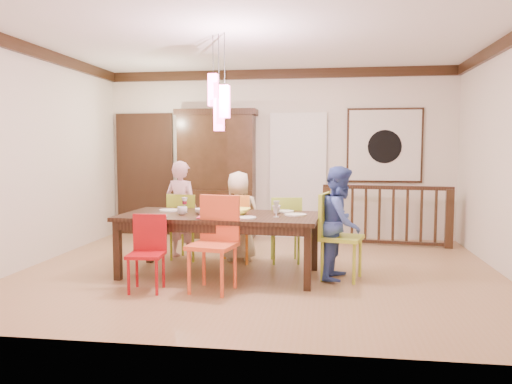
# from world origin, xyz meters

# --- Properties ---
(floor) EXTENTS (6.00, 6.00, 0.00)m
(floor) POSITION_xyz_m (0.00, 0.00, 0.00)
(floor) COLOR #A97F51
(floor) RESTS_ON ground
(ceiling) EXTENTS (6.00, 6.00, 0.00)m
(ceiling) POSITION_xyz_m (0.00, 0.00, 2.90)
(ceiling) COLOR white
(ceiling) RESTS_ON wall_back
(wall_back) EXTENTS (6.00, 0.00, 6.00)m
(wall_back) POSITION_xyz_m (0.00, 2.50, 1.45)
(wall_back) COLOR beige
(wall_back) RESTS_ON floor
(wall_left) EXTENTS (0.00, 5.00, 5.00)m
(wall_left) POSITION_xyz_m (-3.00, 0.00, 1.45)
(wall_left) COLOR beige
(wall_left) RESTS_ON floor
(crown_molding) EXTENTS (6.00, 5.00, 0.16)m
(crown_molding) POSITION_xyz_m (0.00, 0.00, 2.82)
(crown_molding) COLOR black
(crown_molding) RESTS_ON wall_back
(panel_door) EXTENTS (1.04, 0.07, 2.24)m
(panel_door) POSITION_xyz_m (-2.40, 2.45, 1.05)
(panel_door) COLOR black
(panel_door) RESTS_ON wall_back
(white_doorway) EXTENTS (0.97, 0.05, 2.22)m
(white_doorway) POSITION_xyz_m (0.35, 2.46, 1.05)
(white_doorway) COLOR silver
(white_doorway) RESTS_ON wall_back
(painting) EXTENTS (1.25, 0.06, 1.25)m
(painting) POSITION_xyz_m (1.80, 2.46, 1.60)
(painting) COLOR black
(painting) RESTS_ON wall_back
(pendant_cluster) EXTENTS (0.27, 0.21, 1.14)m
(pendant_cluster) POSITION_xyz_m (-0.44, -0.28, 2.11)
(pendant_cluster) COLOR #FF4C92
(pendant_cluster) RESTS_ON ceiling
(dining_table) EXTENTS (2.45, 1.22, 0.75)m
(dining_table) POSITION_xyz_m (-0.44, -0.28, 0.68)
(dining_table) COLOR black
(dining_table) RESTS_ON floor
(chair_far_left) EXTENTS (0.49, 0.49, 0.93)m
(chair_far_left) POSITION_xyz_m (-1.08, 0.54, 0.53)
(chair_far_left) COLOR #9FB929
(chair_far_left) RESTS_ON floor
(chair_far_mid) EXTENTS (0.45, 0.45, 0.93)m
(chair_far_mid) POSITION_xyz_m (-0.38, 0.45, 0.53)
(chair_far_mid) COLOR orange
(chair_far_mid) RESTS_ON floor
(chair_far_right) EXTENTS (0.48, 0.48, 0.90)m
(chair_far_right) POSITION_xyz_m (0.29, 0.54, 0.52)
(chair_far_right) COLOR #98BB35
(chair_far_right) RESTS_ON floor
(chair_near_left) EXTENTS (0.40, 0.40, 0.82)m
(chair_near_left) POSITION_xyz_m (-1.09, -1.07, 0.47)
(chair_near_left) COLOR #AC0C13
(chair_near_left) RESTS_ON floor
(chair_near_mid) EXTENTS (0.54, 0.54, 1.03)m
(chair_near_mid) POSITION_xyz_m (-0.37, -0.98, 0.59)
(chair_near_mid) COLOR #F0552C
(chair_near_mid) RESTS_ON floor
(chair_end_right) EXTENTS (0.56, 0.56, 1.02)m
(chair_end_right) POSITION_xyz_m (1.03, -0.26, 0.58)
(chair_end_right) COLOR #B0C32E
(chair_end_right) RESTS_ON floor
(china_hutch) EXTENTS (1.40, 0.46, 2.22)m
(china_hutch) POSITION_xyz_m (-1.05, 2.30, 1.11)
(china_hutch) COLOR black
(china_hutch) RESTS_ON floor
(balustrade) EXTENTS (2.03, 0.31, 0.96)m
(balustrade) POSITION_xyz_m (1.79, 1.95, 0.50)
(balustrade) COLOR black
(balustrade) RESTS_ON floor
(person_far_left) EXTENTS (0.58, 0.46, 1.38)m
(person_far_left) POSITION_xyz_m (-1.19, 0.60, 0.69)
(person_far_left) COLOR #EEB5C5
(person_far_left) RESTS_ON floor
(person_far_mid) EXTENTS (0.69, 0.55, 1.24)m
(person_far_mid) POSITION_xyz_m (-0.36, 0.56, 0.62)
(person_far_mid) COLOR beige
(person_far_mid) RESTS_ON floor
(person_end_right) EXTENTS (0.64, 0.75, 1.34)m
(person_end_right) POSITION_xyz_m (1.01, -0.23, 0.67)
(person_end_right) COLOR #3E57AD
(person_end_right) RESTS_ON floor
(serving_bowl) EXTENTS (0.39, 0.39, 0.08)m
(serving_bowl) POSITION_xyz_m (-0.24, -0.33, 0.79)
(serving_bowl) COLOR #EAEB42
(serving_bowl) RESTS_ON dining_table
(small_bowl) EXTENTS (0.27, 0.27, 0.06)m
(small_bowl) POSITION_xyz_m (-0.65, -0.26, 0.78)
(small_bowl) COLOR white
(small_bowl) RESTS_ON dining_table
(cup_left) EXTENTS (0.16, 0.16, 0.10)m
(cup_left) POSITION_xyz_m (-0.89, -0.35, 0.80)
(cup_left) COLOR silver
(cup_left) RESTS_ON dining_table
(cup_right) EXTENTS (0.12, 0.12, 0.10)m
(cup_right) POSITION_xyz_m (0.23, -0.07, 0.80)
(cup_right) COLOR silver
(cup_right) RESTS_ON dining_table
(plate_far_left) EXTENTS (0.26, 0.26, 0.01)m
(plate_far_left) POSITION_xyz_m (-1.16, -0.02, 0.76)
(plate_far_left) COLOR white
(plate_far_left) RESTS_ON dining_table
(plate_far_mid) EXTENTS (0.26, 0.26, 0.01)m
(plate_far_mid) POSITION_xyz_m (-0.45, -0.03, 0.76)
(plate_far_mid) COLOR white
(plate_far_mid) RESTS_ON dining_table
(plate_far_right) EXTENTS (0.26, 0.26, 0.01)m
(plate_far_right) POSITION_xyz_m (0.31, 0.07, 0.76)
(plate_far_right) COLOR white
(plate_far_right) RESTS_ON dining_table
(plate_near_left) EXTENTS (0.26, 0.26, 0.01)m
(plate_near_left) POSITION_xyz_m (-1.14, -0.58, 0.76)
(plate_near_left) COLOR white
(plate_near_left) RESTS_ON dining_table
(plate_near_mid) EXTENTS (0.26, 0.26, 0.01)m
(plate_near_mid) POSITION_xyz_m (-0.08, -0.57, 0.76)
(plate_near_mid) COLOR white
(plate_near_mid) RESTS_ON dining_table
(plate_end_right) EXTENTS (0.26, 0.26, 0.01)m
(plate_end_right) POSITION_xyz_m (0.48, -0.22, 0.76)
(plate_end_right) COLOR white
(plate_end_right) RESTS_ON dining_table
(wine_glass_a) EXTENTS (0.08, 0.08, 0.19)m
(wine_glass_a) POSITION_xyz_m (-0.91, -0.17, 0.84)
(wine_glass_a) COLOR #590C19
(wine_glass_a) RESTS_ON dining_table
(wine_glass_b) EXTENTS (0.08, 0.08, 0.19)m
(wine_glass_b) POSITION_xyz_m (-0.28, -0.12, 0.84)
(wine_glass_b) COLOR silver
(wine_glass_b) RESTS_ON dining_table
(wine_glass_c) EXTENTS (0.08, 0.08, 0.19)m
(wine_glass_c) POSITION_xyz_m (-0.50, -0.56, 0.84)
(wine_glass_c) COLOR #590C19
(wine_glass_c) RESTS_ON dining_table
(wine_glass_d) EXTENTS (0.08, 0.08, 0.19)m
(wine_glass_d) POSITION_xyz_m (0.26, -0.42, 0.84)
(wine_glass_d) COLOR silver
(wine_glass_d) RESTS_ON dining_table
(napkin) EXTENTS (0.18, 0.14, 0.01)m
(napkin) POSITION_xyz_m (-0.53, -0.63, 0.76)
(napkin) COLOR #D83359
(napkin) RESTS_ON dining_table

